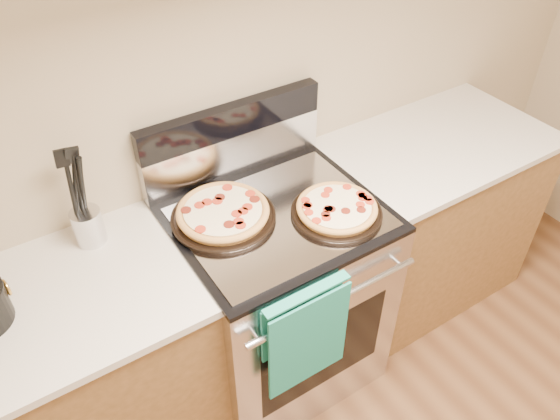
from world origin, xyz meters
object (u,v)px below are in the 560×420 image
range_body (276,297)px  pepperoni_pizza_back (223,214)px  pepperoni_pizza_front (337,210)px  utensil_crock (88,226)px

range_body → pepperoni_pizza_back: (-0.18, 0.07, 0.50)m
pepperoni_pizza_front → utensil_crock: 0.87m
pepperoni_pizza_front → utensil_crock: (-0.79, 0.37, 0.03)m
range_body → pepperoni_pizza_back: 0.54m
pepperoni_pizza_back → utensil_crock: size_ratio=2.88×
pepperoni_pizza_back → pepperoni_pizza_front: pepperoni_pizza_back is taller
pepperoni_pizza_back → utensil_crock: (-0.43, 0.17, 0.02)m
pepperoni_pizza_front → range_body: bearing=144.2°
range_body → pepperoni_pizza_front: bearing=-35.8°
pepperoni_pizza_back → utensil_crock: utensil_crock is taller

